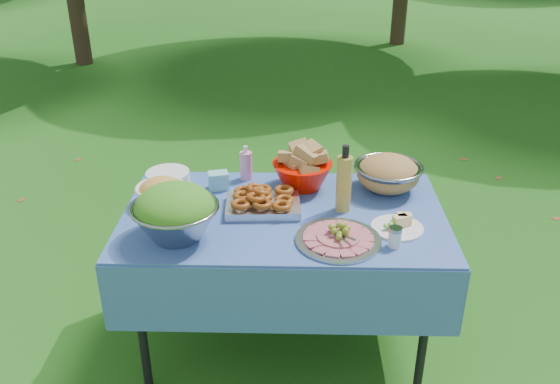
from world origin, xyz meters
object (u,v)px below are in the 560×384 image
at_px(picnic_table, 284,282).
at_px(pasta_bowl_steel, 388,173).
at_px(plate_stack, 168,177).
at_px(oil_bottle, 344,178).
at_px(charcuterie_platter, 339,233).
at_px(salad_bowl, 175,212).
at_px(bread_bowl, 302,169).

bearing_deg(picnic_table, pasta_bowl_steel, 27.00).
relative_size(plate_stack, oil_bottle, 0.68).
distance_m(plate_stack, charcuterie_platter, 0.98).
bearing_deg(pasta_bowl_steel, picnic_table, -153.00).
bearing_deg(picnic_table, charcuterie_platter, -45.95).
bearing_deg(plate_stack, oil_bottle, -16.72).
bearing_deg(charcuterie_platter, salad_bowl, 178.57).
bearing_deg(plate_stack, salad_bowl, -75.05).
bearing_deg(pasta_bowl_steel, oil_bottle, -136.99).
bearing_deg(salad_bowl, charcuterie_platter, -1.43).
bearing_deg(bread_bowl, oil_bottle, -51.76).
relative_size(salad_bowl, plate_stack, 1.68).
bearing_deg(picnic_table, salad_bowl, -153.51).
height_order(picnic_table, bread_bowl, bread_bowl).
distance_m(picnic_table, salad_bowl, 0.71).
bearing_deg(salad_bowl, pasta_bowl_steel, 26.76).
distance_m(salad_bowl, oil_bottle, 0.76).
height_order(pasta_bowl_steel, charcuterie_platter, pasta_bowl_steel).
xyz_separation_m(plate_stack, oil_bottle, (0.85, -0.26, 0.13)).
distance_m(picnic_table, bread_bowl, 0.56).
relative_size(picnic_table, salad_bowl, 4.02).
bearing_deg(charcuterie_platter, oil_bottle, 82.36).
xyz_separation_m(picnic_table, charcuterie_platter, (0.23, -0.24, 0.42)).
xyz_separation_m(charcuterie_platter, oil_bottle, (0.04, 0.28, 0.12)).
xyz_separation_m(bread_bowl, pasta_bowl_steel, (0.42, -0.02, -0.01)).
relative_size(charcuterie_platter, oil_bottle, 1.14).
bearing_deg(bread_bowl, charcuterie_platter, -74.03).
bearing_deg(salad_bowl, bread_bowl, 42.96).
bearing_deg(plate_stack, charcuterie_platter, -33.24).
height_order(salad_bowl, pasta_bowl_steel, salad_bowl).
bearing_deg(plate_stack, pasta_bowl_steel, -2.14).
relative_size(bread_bowl, charcuterie_platter, 0.82).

